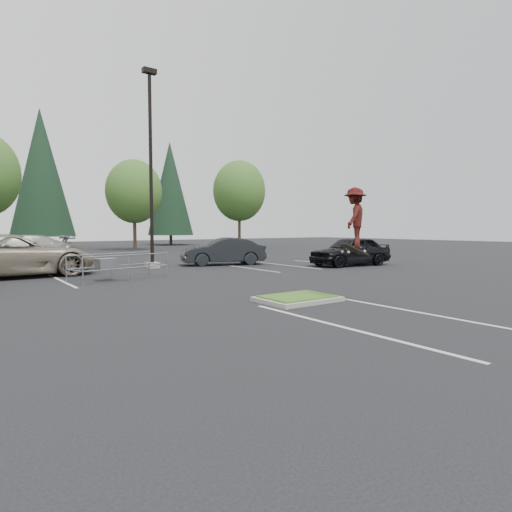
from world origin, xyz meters
TOP-DOWN VIEW (x-y plane):
  - ground at (0.00, 0.00)m, footprint 120.00×120.00m
  - grass_median at (0.00, 0.00)m, footprint 2.20×1.60m
  - stall_lines at (-1.35, 6.02)m, footprint 22.62×17.60m
  - light_pole at (0.50, 12.00)m, footprint 0.70×0.60m
  - decid_c at (5.99, 29.83)m, footprint 5.12×5.12m
  - decid_d at (17.99, 30.33)m, footprint 5.76×5.76m
  - conif_b at (0.00, 40.50)m, footprint 6.38×6.38m
  - conif_c at (14.00, 39.50)m, footprint 5.50×5.50m
  - cart_corral at (-2.92, 7.91)m, footprint 3.97×2.15m
  - skateboarder at (1.20, -1.00)m, footprint 1.25×1.06m
  - car_l_tan at (-5.82, 11.50)m, footprint 6.74×3.44m
  - car_r_charc at (4.50, 11.50)m, footprint 4.93×2.97m
  - car_r_black at (10.00, 7.00)m, footprint 4.93×2.40m
  - car_far_silver at (-5.00, 18.00)m, footprint 5.98×2.78m

SIDE VIEW (x-z plane):
  - ground at x=0.00m, z-range 0.00..0.00m
  - stall_lines at x=-1.35m, z-range 0.00..0.01m
  - grass_median at x=0.00m, z-range 0.00..0.16m
  - cart_corral at x=-2.92m, z-range 0.14..1.21m
  - car_r_charc at x=4.50m, z-range 0.00..1.53m
  - car_r_black at x=10.00m, z-range 0.00..1.62m
  - car_far_silver at x=-5.00m, z-range 0.00..1.69m
  - car_l_tan at x=-5.82m, z-range 0.00..1.82m
  - skateboarder at x=1.20m, z-range 1.41..3.32m
  - light_pole at x=0.50m, z-range -0.50..9.62m
  - decid_c at x=5.99m, z-range 1.06..9.45m
  - decid_d at x=17.99m, z-range 1.20..10.63m
  - conif_c at x=14.00m, z-range 0.60..13.10m
  - conif_b at x=0.00m, z-range 0.60..15.10m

